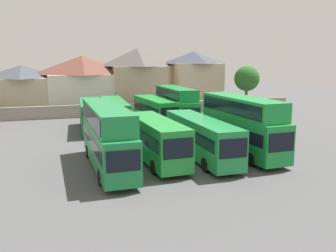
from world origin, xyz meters
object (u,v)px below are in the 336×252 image
(bus_2, at_px, (156,138))
(house_terrace_far_right, at_px, (194,79))
(bus_8, at_px, (176,104))
(house_terrace_left, at_px, (23,89))
(house_terrace_centre, at_px, (83,83))
(bus_3, at_px, (201,136))
(bus_5, at_px, (92,114))
(bus_7, at_px, (155,111))
(bus_4, at_px, (242,123))
(bus_1, at_px, (107,133))
(tree_behind_wall, at_px, (247,79))
(house_terrace_right, at_px, (137,79))
(bus_6, at_px, (114,113))

(bus_2, distance_m, house_terrace_far_right, 35.06)
(bus_8, bearing_deg, bus_2, -24.69)
(house_terrace_left, height_order, house_terrace_centre, house_terrace_centre)
(bus_2, distance_m, bus_3, 3.91)
(bus_5, bearing_deg, bus_7, 94.71)
(bus_3, bearing_deg, bus_4, 90.64)
(bus_1, height_order, house_terrace_far_right, house_terrace_far_right)
(bus_3, height_order, house_terrace_centre, house_terrace_centre)
(bus_1, distance_m, house_terrace_left, 33.73)
(bus_5, height_order, tree_behind_wall, tree_behind_wall)
(house_terrace_centre, height_order, house_terrace_right, house_terrace_right)
(bus_2, relative_size, house_terrace_centre, 0.93)
(bus_3, distance_m, house_terrace_left, 36.11)
(bus_6, bearing_deg, bus_2, 6.14)
(house_terrace_right, bearing_deg, bus_7, -94.99)
(house_terrace_far_right, bearing_deg, bus_1, -121.55)
(bus_3, height_order, house_terrace_right, house_terrace_right)
(house_terrace_centre, bearing_deg, bus_2, -84.26)
(house_terrace_right, bearing_deg, tree_behind_wall, -25.72)
(bus_3, relative_size, bus_7, 1.14)
(bus_6, height_order, house_terrace_right, house_terrace_right)
(bus_3, xyz_separation_m, bus_6, (-4.72, 15.62, 0.01))
(bus_2, relative_size, bus_6, 0.90)
(bus_1, relative_size, house_terrace_right, 1.22)
(bus_5, bearing_deg, bus_1, 1.91)
(house_terrace_left, bearing_deg, bus_5, -63.62)
(bus_4, bearing_deg, bus_6, -154.02)
(bus_7, bearing_deg, house_terrace_right, 170.99)
(bus_6, distance_m, house_terrace_right, 17.08)
(tree_behind_wall, bearing_deg, house_terrace_left, 165.23)
(bus_4, distance_m, bus_5, 19.03)
(bus_8, height_order, house_terrace_right, house_terrace_right)
(bus_3, height_order, house_terrace_far_right, house_terrace_far_right)
(bus_3, bearing_deg, tree_behind_wall, 143.16)
(bus_2, height_order, bus_5, bus_2)
(bus_7, bearing_deg, bus_3, -5.08)
(bus_5, distance_m, bus_7, 7.75)
(bus_7, bearing_deg, house_terrace_far_right, 140.58)
(bus_4, relative_size, bus_5, 1.06)
(bus_4, bearing_deg, tree_behind_wall, 147.08)
(bus_4, xyz_separation_m, bus_8, (-0.78, 15.61, -0.19))
(bus_2, xyz_separation_m, tree_behind_wall, (21.33, 23.50, 3.16))
(house_terrace_right, bearing_deg, bus_1, -106.86)
(bus_6, relative_size, tree_behind_wall, 1.57)
(house_terrace_far_right, relative_size, tree_behind_wall, 1.32)
(bus_3, height_order, tree_behind_wall, tree_behind_wall)
(bus_8, xyz_separation_m, house_terrace_right, (-1.46, 15.49, 2.34))
(bus_4, relative_size, house_terrace_right, 1.10)
(bus_1, relative_size, bus_7, 1.18)
(bus_2, bearing_deg, house_terrace_far_right, 151.42)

